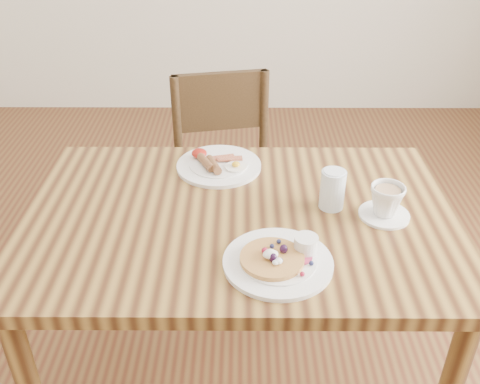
{
  "coord_description": "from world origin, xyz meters",
  "views": [
    {
      "loc": [
        0.01,
        -1.23,
        1.59
      ],
      "look_at": [
        0.0,
        0.0,
        0.82
      ],
      "focal_mm": 40.0,
      "sensor_mm": 36.0,
      "label": 1
    }
  ],
  "objects_px": {
    "teacup_saucer": "(386,202)",
    "water_glass": "(332,190)",
    "chair_far": "(227,175)",
    "breakfast_plate": "(218,164)",
    "pancake_plate": "(280,259)",
    "dining_table": "(240,241)"
  },
  "relations": [
    {
      "from": "water_glass",
      "to": "chair_far",
      "type": "bearing_deg",
      "value": 117.22
    },
    {
      "from": "pancake_plate",
      "to": "teacup_saucer",
      "type": "relative_size",
      "value": 1.93
    },
    {
      "from": "chair_far",
      "to": "pancake_plate",
      "type": "relative_size",
      "value": 3.26
    },
    {
      "from": "dining_table",
      "to": "teacup_saucer",
      "type": "height_order",
      "value": "teacup_saucer"
    },
    {
      "from": "pancake_plate",
      "to": "water_glass",
      "type": "xyz_separation_m",
      "value": [
        0.16,
        0.25,
        0.04
      ]
    },
    {
      "from": "water_glass",
      "to": "breakfast_plate",
      "type": "bearing_deg",
      "value": 145.92
    },
    {
      "from": "pancake_plate",
      "to": "water_glass",
      "type": "height_order",
      "value": "water_glass"
    },
    {
      "from": "dining_table",
      "to": "teacup_saucer",
      "type": "relative_size",
      "value": 8.57
    },
    {
      "from": "breakfast_plate",
      "to": "water_glass",
      "type": "height_order",
      "value": "water_glass"
    },
    {
      "from": "dining_table",
      "to": "breakfast_plate",
      "type": "distance_m",
      "value": 0.29
    },
    {
      "from": "breakfast_plate",
      "to": "water_glass",
      "type": "relative_size",
      "value": 2.36
    },
    {
      "from": "dining_table",
      "to": "water_glass",
      "type": "relative_size",
      "value": 10.5
    },
    {
      "from": "pancake_plate",
      "to": "teacup_saucer",
      "type": "bearing_deg",
      "value": 34.5
    },
    {
      "from": "chair_far",
      "to": "pancake_plate",
      "type": "distance_m",
      "value": 0.92
    },
    {
      "from": "teacup_saucer",
      "to": "water_glass",
      "type": "xyz_separation_m",
      "value": [
        -0.14,
        0.05,
        0.01
      ]
    },
    {
      "from": "chair_far",
      "to": "pancake_plate",
      "type": "bearing_deg",
      "value": 89.11
    },
    {
      "from": "dining_table",
      "to": "teacup_saucer",
      "type": "distance_m",
      "value": 0.42
    },
    {
      "from": "pancake_plate",
      "to": "teacup_saucer",
      "type": "xyz_separation_m",
      "value": [
        0.3,
        0.21,
        0.03
      ]
    },
    {
      "from": "chair_far",
      "to": "breakfast_plate",
      "type": "relative_size",
      "value": 3.26
    },
    {
      "from": "chair_far",
      "to": "teacup_saucer",
      "type": "height_order",
      "value": "chair_far"
    },
    {
      "from": "breakfast_plate",
      "to": "water_glass",
      "type": "xyz_separation_m",
      "value": [
        0.33,
        -0.22,
        0.05
      ]
    },
    {
      "from": "dining_table",
      "to": "teacup_saucer",
      "type": "bearing_deg",
      "value": -1.57
    }
  ]
}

